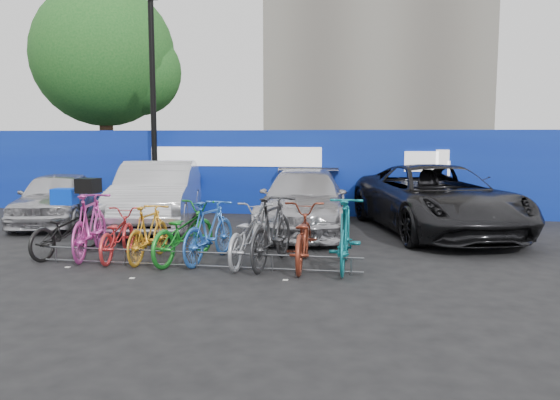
% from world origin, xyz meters
% --- Properties ---
extents(ground, '(100.00, 100.00, 0.00)m').
position_xyz_m(ground, '(0.00, 0.00, 0.00)').
color(ground, black).
rests_on(ground, ground).
extents(hoarding, '(22.00, 0.18, 2.40)m').
position_xyz_m(hoarding, '(0.01, 6.00, 1.20)').
color(hoarding, '#0A2090').
rests_on(hoarding, ground).
extents(tree, '(5.40, 5.20, 7.80)m').
position_xyz_m(tree, '(-6.77, 10.06, 5.07)').
color(tree, '#382314').
rests_on(tree, ground).
extents(lamppost, '(0.25, 0.50, 6.11)m').
position_xyz_m(lamppost, '(-3.20, 5.40, 3.27)').
color(lamppost, black).
rests_on(lamppost, ground).
extents(bike_rack, '(5.60, 0.03, 0.30)m').
position_xyz_m(bike_rack, '(-0.00, -0.60, 0.16)').
color(bike_rack, '#595B60').
rests_on(bike_rack, ground).
extents(car_0, '(2.64, 4.23, 1.34)m').
position_xyz_m(car_0, '(-4.98, 3.33, 0.67)').
color(car_0, '#B4B4BA').
rests_on(car_0, ground).
extents(car_1, '(2.76, 5.15, 1.61)m').
position_xyz_m(car_1, '(-2.31, 3.39, 0.81)').
color(car_1, silver).
rests_on(car_1, ground).
extents(car_2, '(2.32, 5.01, 1.42)m').
position_xyz_m(car_2, '(1.32, 3.44, 0.71)').
color(car_2, '#B2B1B7').
rests_on(car_2, ground).
extents(car_3, '(4.11, 6.17, 1.57)m').
position_xyz_m(car_3, '(4.36, 3.63, 0.79)').
color(car_3, black).
rests_on(car_3, ground).
extents(bike_0, '(0.99, 1.93, 0.96)m').
position_xyz_m(bike_0, '(-2.74, -0.01, 0.48)').
color(bike_0, black).
rests_on(bike_0, ground).
extents(bike_1, '(0.96, 2.06, 1.20)m').
position_xyz_m(bike_1, '(-2.22, -0.07, 0.60)').
color(bike_1, '#C63C9D').
rests_on(bike_1, ground).
extents(bike_2, '(0.79, 1.77, 0.90)m').
position_xyz_m(bike_2, '(-1.66, -0.14, 0.45)').
color(bike_2, red).
rests_on(bike_2, ground).
extents(bike_3, '(0.53, 1.71, 1.02)m').
position_xyz_m(bike_3, '(-1.03, -0.18, 0.51)').
color(bike_3, orange).
rests_on(bike_3, ground).
extents(bike_4, '(1.09, 2.09, 1.05)m').
position_xyz_m(bike_4, '(-0.40, -0.10, 0.52)').
color(bike_4, '#1B7F22').
rests_on(bike_4, ground).
extents(bike_5, '(0.86, 1.91, 1.11)m').
position_xyz_m(bike_5, '(0.06, -0.07, 0.55)').
color(bike_5, blue).
rests_on(bike_5, ground).
extents(bike_6, '(0.83, 1.98, 1.02)m').
position_xyz_m(bike_6, '(0.76, -0.11, 0.51)').
color(bike_6, '#9EA0A6').
rests_on(bike_6, ground).
extents(bike_7, '(0.87, 2.10, 1.22)m').
position_xyz_m(bike_7, '(1.22, -0.18, 0.61)').
color(bike_7, '#272729').
rests_on(bike_7, ground).
extents(bike_8, '(0.80, 2.04, 1.06)m').
position_xyz_m(bike_8, '(1.74, -0.17, 0.53)').
color(bike_8, maroon).
rests_on(bike_8, ground).
extents(bike_9, '(0.57, 2.01, 1.21)m').
position_xyz_m(bike_9, '(2.47, -0.22, 0.61)').
color(bike_9, '#116B73').
rests_on(bike_9, ground).
extents(cargo_crate, '(0.45, 0.36, 0.30)m').
position_xyz_m(cargo_crate, '(-2.74, -0.01, 1.11)').
color(cargo_crate, '#0332C9').
rests_on(cargo_crate, bike_0).
extents(cargo_topcase, '(0.40, 0.37, 0.27)m').
position_xyz_m(cargo_topcase, '(-2.22, -0.07, 1.33)').
color(cargo_topcase, black).
rests_on(cargo_topcase, bike_1).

